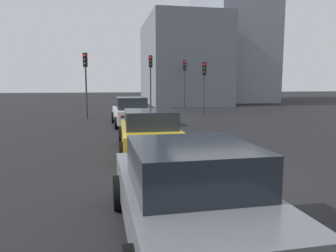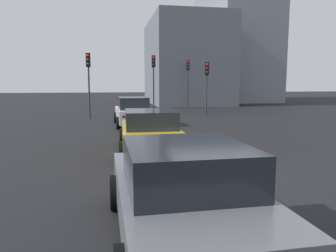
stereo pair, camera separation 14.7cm
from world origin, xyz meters
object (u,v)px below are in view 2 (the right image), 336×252
Objects in this scene: traffic_light_near_right at (207,77)px; traffic_light_far_left at (188,74)px; car_yellow_right_second at (150,132)px; traffic_light_far_right at (88,72)px; car_grey_right_third at (183,193)px; traffic_light_near_left at (154,72)px; car_white_right_lead at (133,112)px.

traffic_light_far_left is (7.54, -0.41, 0.45)m from traffic_light_near_right.
car_yellow_right_second is 1.06× the size of traffic_light_far_right.
car_grey_right_third is (-6.18, 0.25, 0.01)m from car_yellow_right_second.
car_grey_right_third is at bearing -7.06° from traffic_light_near_left.
car_yellow_right_second is 1.05× the size of car_grey_right_third.
car_grey_right_third is 19.03m from traffic_light_near_right.
traffic_light_far_left is (19.38, -5.94, 2.50)m from car_yellow_right_second.
car_yellow_right_second is at bearing -10.42° from traffic_light_far_left.
traffic_light_far_left is 11.83m from traffic_light_far_right.
traffic_light_far_right is at bearing -40.05° from traffic_light_far_left.
traffic_light_near_right reaches higher than car_white_right_lead.
traffic_light_near_left is 5.89m from traffic_light_far_right.
car_white_right_lead is 1.04× the size of car_grey_right_third.
traffic_light_near_left is (7.52, -2.15, 2.45)m from car_white_right_lead.
traffic_light_near_left reaches higher than traffic_light_near_right.
car_yellow_right_second is at bearing 178.73° from car_white_right_lead.
traffic_light_far_left is at bearing -14.70° from car_grey_right_third.
car_white_right_lead is 1.00× the size of traffic_light_near_left.
car_grey_right_third is 1.01× the size of traffic_light_far_right.
traffic_light_near_right is at bearing 49.20° from traffic_light_near_left.
traffic_light_near_left is at bearing 128.56° from traffic_light_far_right.
car_white_right_lead is at bearing -16.72° from traffic_light_near_left.
car_white_right_lead is at bearing -19.74° from traffic_light_far_left.
traffic_light_far_left is at bearing 139.42° from traffic_light_near_left.
car_grey_right_third is (-13.40, 0.17, -0.04)m from car_white_right_lead.
traffic_light_near_right is (18.02, -5.78, 2.04)m from car_grey_right_third.
car_yellow_right_second is 15.10m from traffic_light_near_left.
car_yellow_right_second is at bearing -8.74° from traffic_light_near_left.
car_yellow_right_second is (-7.22, -0.08, -0.05)m from car_white_right_lead.
car_yellow_right_second is at bearing -24.10° from traffic_light_near_right.
traffic_light_near_right is (11.84, -5.53, 2.05)m from car_yellow_right_second.
car_grey_right_third is at bearing 177.38° from car_white_right_lead.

